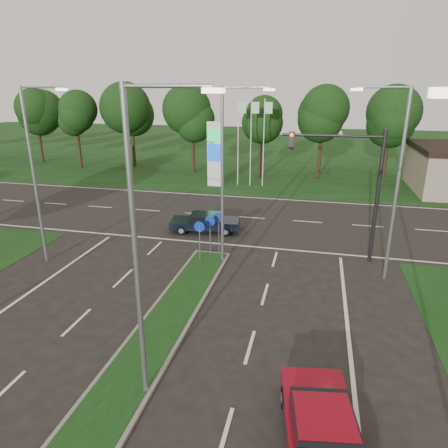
# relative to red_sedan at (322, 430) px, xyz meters

# --- Properties ---
(verge_far) EXTENTS (160.00, 50.00, 0.02)m
(verge_far) POSITION_rel_red_sedan_xyz_m (-6.00, 49.86, -0.65)
(verge_far) COLOR black
(verge_far) RESTS_ON ground
(cross_road) EXTENTS (160.00, 12.00, 0.02)m
(cross_road) POSITION_rel_red_sedan_xyz_m (-6.00, 18.86, -0.65)
(cross_road) COLOR black
(cross_road) RESTS_ON ground
(median_kerb) EXTENTS (2.00, 26.00, 0.12)m
(median_kerb) POSITION_rel_red_sedan_xyz_m (-6.00, -1.14, -0.59)
(median_kerb) COLOR slate
(median_kerb) RESTS_ON ground
(streetlight_median_near) EXTENTS (2.53, 0.22, 9.00)m
(streetlight_median_near) POSITION_rel_red_sedan_xyz_m (-5.00, 0.86, 4.43)
(streetlight_median_near) COLOR gray
(streetlight_median_near) RESTS_ON ground
(streetlight_median_far) EXTENTS (2.53, 0.22, 9.00)m
(streetlight_median_far) POSITION_rel_red_sedan_xyz_m (-5.00, 10.86, 4.43)
(streetlight_median_far) COLOR gray
(streetlight_median_far) RESTS_ON ground
(streetlight_left_far) EXTENTS (2.53, 0.22, 9.00)m
(streetlight_left_far) POSITION_rel_red_sedan_xyz_m (-14.30, 8.86, 4.43)
(streetlight_left_far) COLOR gray
(streetlight_left_far) RESTS_ON ground
(streetlight_right_far) EXTENTS (2.53, 0.22, 9.00)m
(streetlight_right_far) POSITION_rel_red_sedan_xyz_m (2.80, 10.86, 4.43)
(streetlight_right_far) COLOR gray
(streetlight_right_far) RESTS_ON ground
(traffic_signal) EXTENTS (5.10, 0.42, 7.00)m
(traffic_signal) POSITION_rel_red_sedan_xyz_m (1.19, 12.85, 4.00)
(traffic_signal) COLOR black
(traffic_signal) RESTS_ON ground
(median_signs) EXTENTS (1.16, 1.76, 2.38)m
(median_signs) POSITION_rel_red_sedan_xyz_m (-6.00, 11.26, 1.06)
(median_signs) COLOR gray
(median_signs) RESTS_ON ground
(gas_pylon) EXTENTS (5.80, 1.26, 8.00)m
(gas_pylon) POSITION_rel_red_sedan_xyz_m (-9.79, 27.90, 2.54)
(gas_pylon) COLOR silver
(gas_pylon) RESTS_ON ground
(treeline_far) EXTENTS (6.00, 6.00, 9.90)m
(treeline_far) POSITION_rel_red_sedan_xyz_m (-5.90, 34.79, 6.18)
(treeline_far) COLOR black
(treeline_far) RESTS_ON ground
(red_sedan) EXTENTS (2.49, 4.64, 1.21)m
(red_sedan) POSITION_rel_red_sedan_xyz_m (0.00, 0.00, 0.00)
(red_sedan) COLOR maroon
(red_sedan) RESTS_ON ground
(navy_sedan) EXTENTS (4.61, 2.42, 1.21)m
(navy_sedan) POSITION_rel_red_sedan_xyz_m (-7.42, 15.33, -0.00)
(navy_sedan) COLOR black
(navy_sedan) RESTS_ON ground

